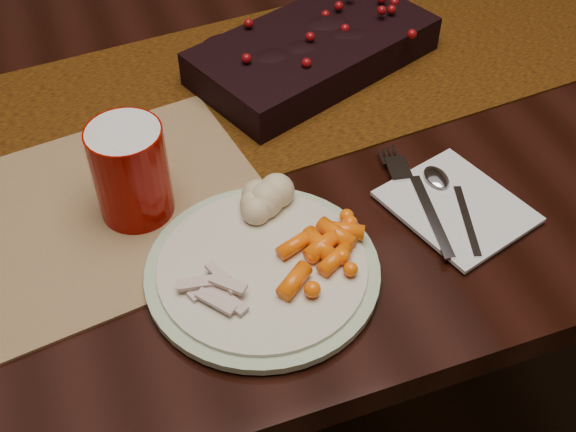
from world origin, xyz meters
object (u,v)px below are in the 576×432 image
object	(u,v)px
red_cup	(131,172)
dinner_plate	(263,270)
baby_carrots	(317,247)
placemat_main	(86,218)
turkey_shreds	(213,291)
centerpiece	(314,46)
napkin	(456,206)
dining_table	(241,269)
mashed_potatoes	(265,195)

from	to	relation	value
red_cup	dinner_plate	bearing A→B (deg)	-53.60
baby_carrots	red_cup	world-z (taller)	red_cup
baby_carrots	red_cup	xyz separation A→B (m)	(-0.17, 0.15, 0.04)
dinner_plate	baby_carrots	size ratio (longest dim) A/B	2.47
placemat_main	turkey_shreds	size ratio (longest dim) A/B	6.40
dinner_plate	baby_carrots	xyz separation A→B (m)	(0.06, -0.00, 0.02)
placemat_main	red_cup	xyz separation A→B (m)	(0.06, -0.01, 0.06)
centerpiece	napkin	distance (m)	0.35
dinner_plate	red_cup	distance (m)	0.19
dining_table	baby_carrots	xyz separation A→B (m)	(0.01, -0.33, 0.40)
centerpiece	dinner_plate	bearing A→B (deg)	-119.08
placemat_main	baby_carrots	bearing A→B (deg)	-43.03
baby_carrots	turkey_shreds	xyz separation A→B (m)	(-0.12, -0.02, -0.00)
dining_table	mashed_potatoes	xyz separation A→B (m)	(-0.02, -0.24, 0.41)
mashed_potatoes	turkey_shreds	bearing A→B (deg)	-131.25
centerpiece	red_cup	distance (m)	0.38
placemat_main	mashed_potatoes	xyz separation A→B (m)	(0.20, -0.07, 0.04)
dinner_plate	napkin	world-z (taller)	dinner_plate
red_cup	baby_carrots	bearing A→B (deg)	-41.50
baby_carrots	mashed_potatoes	bearing A→B (deg)	109.66
dinner_plate	red_cup	bearing A→B (deg)	126.40
dining_table	centerpiece	xyz separation A→B (m)	(0.14, 0.04, 0.41)
dinner_plate	turkey_shreds	distance (m)	0.07
baby_carrots	red_cup	bearing A→B (deg)	138.50
placemat_main	red_cup	bearing A→B (deg)	-16.37
placemat_main	mashed_potatoes	world-z (taller)	mashed_potatoes
dining_table	baby_carrots	size ratio (longest dim) A/B	16.99
placemat_main	baby_carrots	xyz separation A→B (m)	(0.24, -0.16, 0.03)
dining_table	dinner_plate	size ratio (longest dim) A/B	6.89
mashed_potatoes	turkey_shreds	size ratio (longest dim) A/B	1.06
centerpiece	placemat_main	size ratio (longest dim) A/B	0.82
mashed_potatoes	centerpiece	bearing A→B (deg)	58.54
dining_table	dinner_plate	distance (m)	0.51
centerpiece	mashed_potatoes	distance (m)	0.32
dinner_plate	baby_carrots	distance (m)	0.07
mashed_potatoes	red_cup	distance (m)	0.16
dining_table	dinner_plate	bearing A→B (deg)	-99.77
centerpiece	turkey_shreds	bearing A→B (deg)	-124.43
turkey_shreds	centerpiece	bearing A→B (deg)	55.57
napkin	mashed_potatoes	bearing A→B (deg)	146.81
dining_table	napkin	distance (m)	0.53
dining_table	placemat_main	bearing A→B (deg)	-143.85
placemat_main	napkin	world-z (taller)	napkin
placemat_main	mashed_potatoes	distance (m)	0.22
dinner_plate	napkin	bearing A→B (deg)	4.14
placemat_main	centerpiece	bearing A→B (deg)	19.91
dining_table	turkey_shreds	xyz separation A→B (m)	(-0.12, -0.35, 0.40)
dinner_plate	red_cup	size ratio (longest dim) A/B	2.17
dinner_plate	napkin	size ratio (longest dim) A/B	1.64
baby_carrots	mashed_potatoes	world-z (taller)	mashed_potatoes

